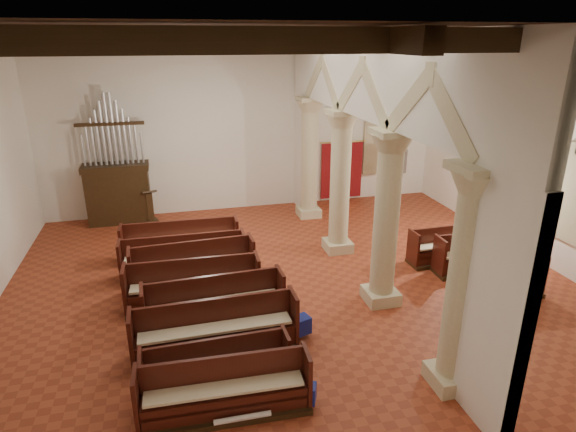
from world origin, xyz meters
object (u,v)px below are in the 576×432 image
(pipe_organ, at_px, (117,183))
(aisle_pew_0, at_px, (504,282))
(processional_banner, at_px, (397,190))
(nave_pew_0, at_px, (225,397))
(lectern, at_px, (150,209))

(pipe_organ, xyz_separation_m, aisle_pew_0, (9.27, -7.48, -1.02))
(processional_banner, height_order, nave_pew_0, processional_banner)
(processional_banner, relative_size, aisle_pew_0, 1.30)
(processional_banner, xyz_separation_m, aisle_pew_0, (-0.21, -6.19, -0.45))
(lectern, xyz_separation_m, processional_banner, (8.53, -0.97, 0.32))
(processional_banner, distance_m, nave_pew_0, 11.11)
(pipe_organ, relative_size, lectern, 3.75)
(processional_banner, bearing_deg, lectern, 166.34)
(nave_pew_0, relative_size, aisle_pew_0, 1.53)
(pipe_organ, relative_size, aisle_pew_0, 2.37)
(pipe_organ, height_order, nave_pew_0, pipe_organ)
(lectern, height_order, nave_pew_0, lectern)
(nave_pew_0, xyz_separation_m, aisle_pew_0, (6.97, 2.27, 0.02))
(lectern, height_order, processional_banner, processional_banner)
(pipe_organ, height_order, aisle_pew_0, pipe_organ)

